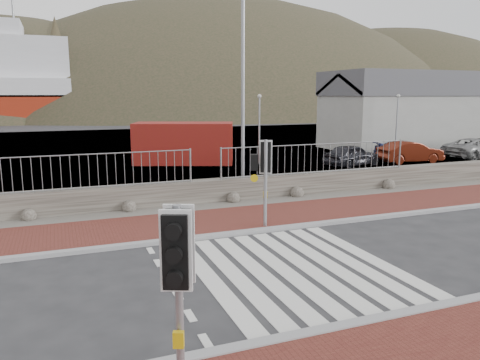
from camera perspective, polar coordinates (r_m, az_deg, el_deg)
name	(u,v)px	position (r m, az deg, el deg)	size (l,w,h in m)	color
ground	(294,268)	(11.54, 6.62, -10.58)	(220.00, 220.00, 0.00)	#28282B
sidewalk_far	(230,220)	(15.45, -1.20, -4.90)	(40.00, 3.00, 0.08)	brown
kerb_near	(371,321)	(9.21, 15.72, -16.24)	(40.00, 0.25, 0.12)	gray
kerb_far	(247,232)	(14.10, 0.90, -6.36)	(40.00, 0.25, 0.12)	gray
zebra_crossing	(294,267)	(11.54, 6.62, -10.55)	(4.62, 5.60, 0.01)	silver
gravel_strip	(212,207)	(17.28, -3.48, -3.29)	(40.00, 1.50, 0.06)	#59544C
stone_wall	(205,192)	(17.94, -4.28, -1.42)	(40.00, 0.60, 0.90)	#443F38
railing	(206,157)	(17.56, -4.19, 2.86)	(18.07, 0.07, 1.22)	gray
quay	(128,147)	(37.97, -13.44, 3.91)	(120.00, 40.00, 0.50)	#4C4C4F
water	(94,122)	(72.70, -17.32, 6.71)	(220.00, 50.00, 0.05)	#3F4C54
harbor_building	(405,110)	(38.67, 19.43, 8.08)	(12.20, 6.20, 5.80)	#9E9E99
hills_backdrop	(125,225)	(101.81, -13.85, -5.36)	(254.00, 90.00, 100.00)	#292F1C
traffic_signal_near	(178,265)	(6.05, -7.55, -10.21)	(0.46, 0.37, 2.78)	gray
traffic_signal_far	(264,164)	(14.28, 2.99, 1.92)	(0.67, 0.45, 2.76)	gray
streetlight	(247,78)	(18.93, 0.80, 12.30)	(1.67, 0.90, 8.42)	gray
shipping_container	(184,143)	(28.47, -6.86, 4.50)	(5.85, 2.44, 2.44)	maroon
car_a	(352,155)	(27.94, 13.44, 2.97)	(1.50, 3.74, 1.27)	black
car_b	(410,152)	(30.21, 20.05, 3.21)	(1.39, 3.99, 1.32)	#54180C
car_c	(405,150)	(32.04, 19.46, 3.46)	(1.59, 3.90, 1.13)	#151A43
car_d	(476,148)	(34.05, 26.82, 3.46)	(2.18, 4.72, 1.31)	gray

